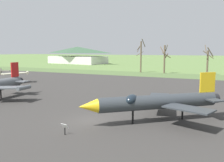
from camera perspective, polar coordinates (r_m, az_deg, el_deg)
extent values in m
plane|color=#607F42|center=(22.30, -4.95, -9.41)|extent=(600.00, 600.00, 0.00)
cube|color=#383533|center=(34.77, 6.69, -3.34)|extent=(101.80, 46.62, 0.05)
cube|color=#516B3A|center=(63.01, 15.18, 1.21)|extent=(161.80, 12.00, 0.06)
cylinder|color=black|center=(37.82, -21.01, 0.02)|extent=(1.01, 0.82, 0.95)
cube|color=#565B60|center=(32.39, -23.25, -1.41)|extent=(4.45, 3.79, 0.13)
cylinder|color=#565B60|center=(31.44, -20.02, -1.51)|extent=(0.69, 2.20, 0.50)
cube|color=red|center=(37.10, -21.89, 2.50)|extent=(0.28, 1.37, 2.07)
cube|color=#565B60|center=(37.95, -23.27, 0.08)|extent=(1.95, 1.42, 0.13)
cube|color=#565B60|center=(36.36, -20.53, -0.07)|extent=(1.95, 1.42, 0.13)
cylinder|color=black|center=(35.44, -24.68, -2.76)|extent=(0.18, 0.18, 1.26)
cube|color=#B7B293|center=(50.28, -22.05, 1.67)|extent=(3.71, 5.44, 0.13)
cylinder|color=#B7B293|center=(50.89, -19.23, 1.86)|extent=(2.01, 2.02, 0.54)
cube|color=#B7B293|center=(54.93, -24.00, 2.23)|extent=(2.20, 2.19, 0.13)
cylinder|color=#33383D|center=(21.95, 10.92, -4.84)|extent=(9.19, 8.25, 1.28)
cone|color=yellow|center=(19.96, -5.63, -5.96)|extent=(1.97, 1.93, 1.18)
cylinder|color=black|center=(25.08, 22.84, -3.78)|extent=(1.12, 1.14, 0.89)
ellipsoid|color=#19232D|center=(20.87, 4.67, -4.38)|extent=(0.96, 1.80, 0.90)
cube|color=#33383D|center=(24.79, 11.00, -3.68)|extent=(2.54, 4.10, 0.12)
cube|color=#33383D|center=(20.49, 17.50, -6.20)|extent=(4.22, 2.98, 0.12)
cube|color=yellow|center=(24.34, 21.54, -0.28)|extent=(1.29, 1.16, 1.87)
cube|color=#33383D|center=(25.34, 19.90, -3.31)|extent=(1.90, 1.94, 0.12)
cube|color=#33383D|center=(23.75, 22.78, -4.13)|extent=(1.90, 1.94, 0.12)
cylinder|color=black|center=(21.28, 4.91, -8.55)|extent=(0.17, 0.17, 1.19)
cylinder|color=black|center=(23.42, 16.22, -7.35)|extent=(0.17, 0.17, 1.19)
cylinder|color=black|center=(18.98, -11.02, -11.60)|extent=(0.08, 0.08, 0.59)
cube|color=white|center=(18.84, -11.06, -10.30)|extent=(0.64, 0.35, 0.34)
cylinder|color=brown|center=(70.14, 6.81, 5.63)|extent=(0.42, 0.42, 8.93)
cylinder|color=brown|center=(70.68, 6.41, 7.91)|extent=(0.90, 1.54, 1.65)
cylinder|color=brown|center=(69.71, 7.42, 8.90)|extent=(0.67, 1.76, 2.34)
cylinder|color=brown|center=(71.10, 6.59, 6.43)|extent=(1.83, 1.34, 1.32)
cylinder|color=brown|center=(70.61, 6.36, 7.63)|extent=(0.75, 1.61, 2.17)
cylinder|color=brown|center=(68.42, 12.23, 4.99)|extent=(0.45, 0.45, 7.77)
cylinder|color=brown|center=(68.86, 12.61, 5.67)|extent=(1.37, 0.93, 1.77)
cylinder|color=brown|center=(68.60, 12.72, 7.59)|extent=(0.88, 1.09, 1.82)
cylinder|color=brown|center=(67.88, 11.73, 7.11)|extent=(1.56, 1.35, 2.02)
cylinder|color=brown|center=(67.31, 12.70, 5.93)|extent=(2.11, 1.75, 1.63)
cylinder|color=brown|center=(67.22, 21.53, 4.00)|extent=(0.47, 0.47, 6.34)
cylinder|color=brown|center=(65.87, 21.69, 5.79)|extent=(2.69, 0.54, 2.09)
cylinder|color=brown|center=(66.44, 22.12, 6.34)|extent=(1.64, 1.52, 2.47)
cylinder|color=brown|center=(66.95, 21.16, 7.11)|extent=(0.70, 1.38, 2.03)
cube|color=silver|center=(119.67, -8.13, 4.96)|extent=(29.55, 17.19, 3.53)
pyramid|color=#38563D|center=(119.58, -8.17, 7.27)|extent=(31.03, 18.05, 3.06)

